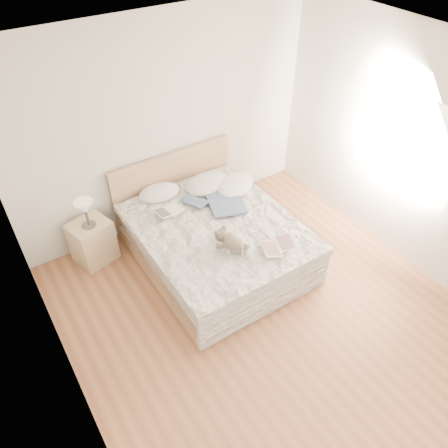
# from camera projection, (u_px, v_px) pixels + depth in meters

# --- Properties ---
(floor) EXTENTS (4.00, 4.50, 0.00)m
(floor) POSITION_uv_depth(u_px,v_px,m) (272.00, 322.00, 4.74)
(floor) COLOR brown
(floor) RESTS_ON ground
(ceiling) EXTENTS (4.00, 4.50, 0.00)m
(ceiling) POSITION_uv_depth(u_px,v_px,m) (300.00, 80.00, 2.99)
(ceiling) COLOR white
(ceiling) RESTS_ON ground
(wall_back) EXTENTS (4.00, 0.02, 2.70)m
(wall_back) POSITION_uv_depth(u_px,v_px,m) (166.00, 127.00, 5.30)
(wall_back) COLOR silver
(wall_back) RESTS_ON ground
(wall_left) EXTENTS (0.02, 4.50, 2.70)m
(wall_left) POSITION_uv_depth(u_px,v_px,m) (59.00, 332.00, 3.04)
(wall_left) COLOR silver
(wall_left) RESTS_ON ground
(wall_right) EXTENTS (0.02, 4.50, 2.70)m
(wall_right) POSITION_uv_depth(u_px,v_px,m) (428.00, 162.00, 4.70)
(wall_right) COLOR silver
(wall_right) RESTS_ON ground
(window) EXTENTS (0.02, 1.30, 1.10)m
(window) POSITION_uv_depth(u_px,v_px,m) (407.00, 142.00, 4.82)
(window) COLOR white
(window) RESTS_ON wall_right
(bed) EXTENTS (1.72, 2.14, 1.00)m
(bed) POSITION_uv_depth(u_px,v_px,m) (213.00, 239.00, 5.30)
(bed) COLOR tan
(bed) RESTS_ON floor
(nightstand) EXTENTS (0.54, 0.50, 0.56)m
(nightstand) POSITION_uv_depth(u_px,v_px,m) (93.00, 242.00, 5.31)
(nightstand) COLOR tan
(nightstand) RESTS_ON floor
(table_lamp) EXTENTS (0.24, 0.24, 0.35)m
(table_lamp) POSITION_uv_depth(u_px,v_px,m) (85.00, 209.00, 4.94)
(table_lamp) COLOR #48443F
(table_lamp) RESTS_ON nightstand
(pillow_left) EXTENTS (0.55, 0.41, 0.16)m
(pillow_left) POSITION_uv_depth(u_px,v_px,m) (159.00, 193.00, 5.47)
(pillow_left) COLOR white
(pillow_left) RESTS_ON bed
(pillow_middle) EXTENTS (0.67, 0.51, 0.18)m
(pillow_middle) POSITION_uv_depth(u_px,v_px,m) (207.00, 183.00, 5.62)
(pillow_middle) COLOR white
(pillow_middle) RESTS_ON bed
(pillow_right) EXTENTS (0.70, 0.61, 0.17)m
(pillow_right) POSITION_uv_depth(u_px,v_px,m) (235.00, 185.00, 5.59)
(pillow_right) COLOR white
(pillow_right) RESTS_ON bed
(blouse) EXTENTS (0.81, 0.84, 0.03)m
(blouse) POSITION_uv_depth(u_px,v_px,m) (225.00, 201.00, 5.36)
(blouse) COLOR #354663
(blouse) RESTS_ON bed
(photo_book) EXTENTS (0.34, 0.25, 0.02)m
(photo_book) POSITION_uv_depth(u_px,v_px,m) (169.00, 211.00, 5.20)
(photo_book) COLOR white
(photo_book) RESTS_ON bed
(childrens_book) EXTENTS (0.46, 0.39, 0.03)m
(childrens_book) POSITION_uv_depth(u_px,v_px,m) (278.00, 246.00, 4.74)
(childrens_book) COLOR #F3E8C1
(childrens_book) RESTS_ON bed
(teddy_bear) EXTENTS (0.35, 0.41, 0.18)m
(teddy_bear) POSITION_uv_depth(u_px,v_px,m) (233.00, 248.00, 4.69)
(teddy_bear) COLOR #65594B
(teddy_bear) RESTS_ON bed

